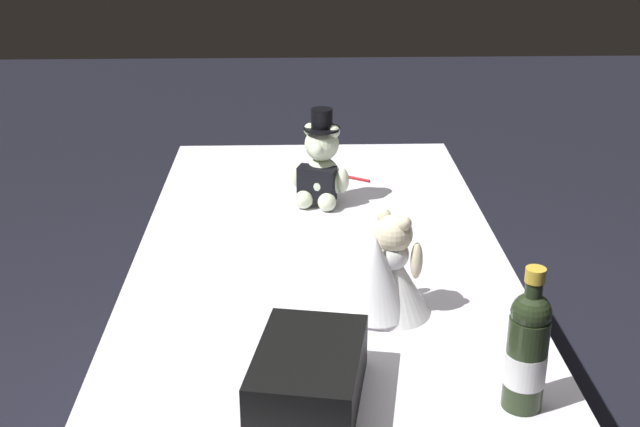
{
  "coord_description": "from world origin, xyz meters",
  "views": [
    {
      "loc": [
        -1.93,
        0.06,
        1.67
      ],
      "look_at": [
        0.0,
        0.0,
        0.86
      ],
      "focal_mm": 46.36,
      "sensor_mm": 36.0,
      "label": 1
    }
  ],
  "objects_px": {
    "teddy_bear_groom": "(321,169)",
    "teddy_bear_bride": "(387,274)",
    "signing_pen": "(350,177)",
    "gift_case_black": "(309,375)",
    "champagne_bottle": "(527,349)"
  },
  "relations": [
    {
      "from": "signing_pen",
      "to": "gift_case_black",
      "type": "xyz_separation_m",
      "value": [
        -1.18,
        0.15,
        0.05
      ]
    },
    {
      "from": "gift_case_black",
      "to": "teddy_bear_groom",
      "type": "bearing_deg",
      "value": -3.05
    },
    {
      "from": "teddy_bear_bride",
      "to": "signing_pen",
      "type": "xyz_separation_m",
      "value": [
        0.87,
        0.02,
        -0.09
      ]
    },
    {
      "from": "champagne_bottle",
      "to": "signing_pen",
      "type": "relative_size",
      "value": 2.39
    },
    {
      "from": "champagne_bottle",
      "to": "teddy_bear_groom",
      "type": "bearing_deg",
      "value": 18.38
    },
    {
      "from": "champagne_bottle",
      "to": "gift_case_black",
      "type": "distance_m",
      "value": 0.39
    },
    {
      "from": "teddy_bear_bride",
      "to": "signing_pen",
      "type": "distance_m",
      "value": 0.87
    },
    {
      "from": "signing_pen",
      "to": "gift_case_black",
      "type": "bearing_deg",
      "value": 172.65
    },
    {
      "from": "teddy_bear_groom",
      "to": "teddy_bear_bride",
      "type": "height_order",
      "value": "teddy_bear_groom"
    },
    {
      "from": "teddy_bear_groom",
      "to": "teddy_bear_bride",
      "type": "bearing_deg",
      "value": -169.51
    },
    {
      "from": "teddy_bear_bride",
      "to": "champagne_bottle",
      "type": "bearing_deg",
      "value": -148.4
    },
    {
      "from": "teddy_bear_bride",
      "to": "signing_pen",
      "type": "bearing_deg",
      "value": 1.49
    },
    {
      "from": "teddy_bear_groom",
      "to": "signing_pen",
      "type": "height_order",
      "value": "teddy_bear_groom"
    },
    {
      "from": "teddy_bear_bride",
      "to": "gift_case_black",
      "type": "distance_m",
      "value": 0.36
    },
    {
      "from": "teddy_bear_bride",
      "to": "champagne_bottle",
      "type": "distance_m",
      "value": 0.41
    }
  ]
}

